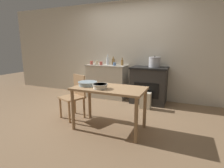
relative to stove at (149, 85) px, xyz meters
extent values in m
plane|color=#896B4C|center=(-0.64, -1.26, -0.45)|extent=(14.00, 14.00, 0.00)
cube|color=beige|center=(-0.64, 0.32, 0.82)|extent=(8.00, 0.07, 2.55)
cube|color=beige|center=(-1.16, 0.04, -0.02)|extent=(1.07, 0.49, 0.87)
cube|color=#A9A08F|center=(-1.16, 0.04, 0.43)|extent=(1.10, 0.52, 0.03)
cube|color=#2D2B28|center=(0.00, 0.00, -0.02)|extent=(0.84, 0.57, 0.86)
cube|color=black|center=(0.00, 0.00, 0.43)|extent=(0.88, 0.61, 0.04)
cube|color=black|center=(0.00, -0.29, -0.07)|extent=(0.59, 0.01, 0.36)
cube|color=#A87F56|center=(-0.32, -1.69, 0.26)|extent=(1.19, 0.65, 0.03)
cylinder|color=#97724E|center=(-0.86, -1.97, -0.11)|extent=(0.06, 0.06, 0.69)
cylinder|color=#97724E|center=(0.23, -1.97, -0.11)|extent=(0.06, 0.06, 0.69)
cylinder|color=#97724E|center=(-0.86, -1.42, -0.11)|extent=(0.06, 0.06, 0.69)
cylinder|color=#97724E|center=(0.23, -1.42, -0.11)|extent=(0.06, 0.06, 0.69)
cube|color=#A87F56|center=(-1.17, -1.56, -0.03)|extent=(0.52, 0.52, 0.03)
cube|color=#A87F56|center=(-1.10, -1.39, 0.19)|extent=(0.34, 0.16, 0.41)
cylinder|color=#A87F56|center=(-1.39, -1.65, -0.25)|extent=(0.04, 0.04, 0.40)
cylinder|color=#A87F56|center=(-1.08, -1.78, -0.25)|extent=(0.04, 0.04, 0.40)
cylinder|color=#A87F56|center=(-1.26, -1.35, -0.25)|extent=(0.04, 0.04, 0.40)
cylinder|color=#A87F56|center=(-0.96, -1.47, -0.25)|extent=(0.04, 0.04, 0.40)
cube|color=beige|center=(0.03, -0.46, -0.27)|extent=(0.24, 0.17, 0.37)
cylinder|color=#A8A8AD|center=(0.11, 0.02, 0.56)|extent=(0.27, 0.27, 0.22)
cylinder|color=#A8A8AD|center=(0.11, 0.02, 0.68)|extent=(0.28, 0.28, 0.02)
sphere|color=black|center=(0.11, 0.02, 0.70)|extent=(0.02, 0.02, 0.02)
cylinder|color=silver|center=(-0.41, -1.83, 0.31)|extent=(0.22, 0.22, 0.08)
cylinder|color=beige|center=(-0.41, -1.83, 0.35)|extent=(0.24, 0.24, 0.01)
cylinder|color=#93A8B2|center=(-0.72, -1.71, 0.31)|extent=(0.31, 0.31, 0.07)
cylinder|color=#8597A0|center=(-0.72, -1.71, 0.34)|extent=(0.33, 0.33, 0.01)
cylinder|color=olive|center=(-0.74, 0.09, 0.52)|extent=(0.07, 0.07, 0.15)
cylinder|color=olive|center=(-0.74, 0.09, 0.62)|extent=(0.02, 0.02, 0.06)
cylinder|color=silver|center=(-1.17, 0.11, 0.55)|extent=(0.08, 0.08, 0.20)
cylinder|color=silver|center=(-1.17, 0.11, 0.68)|extent=(0.03, 0.03, 0.08)
cylinder|color=olive|center=(-1.03, 0.16, 0.53)|extent=(0.08, 0.08, 0.16)
cylinder|color=olive|center=(-1.03, 0.16, 0.64)|extent=(0.03, 0.03, 0.06)
cylinder|color=#4C6B99|center=(-0.90, -0.06, 0.49)|extent=(0.08, 0.08, 0.08)
cylinder|color=#B74C42|center=(-1.29, -0.06, 0.50)|extent=(0.08, 0.08, 0.09)
cylinder|color=beige|center=(-1.44, -0.03, 0.50)|extent=(0.08, 0.08, 0.10)
cylinder|color=#B74C42|center=(-1.59, -0.05, 0.50)|extent=(0.08, 0.08, 0.10)
camera|label=1|loc=(0.84, -4.25, 0.93)|focal=28.00mm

